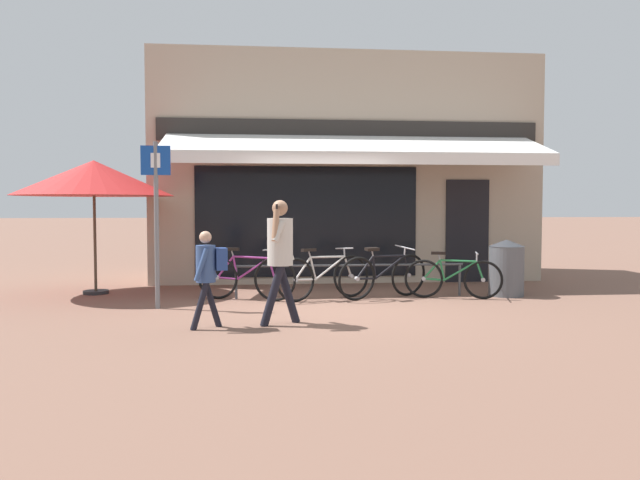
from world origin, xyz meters
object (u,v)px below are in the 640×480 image
Objects in this scene: cafe_parasol at (94,178)px; bicycle_silver at (324,276)px; bicycle_green at (453,278)px; pedestrian_child at (208,267)px; bicycle_black at (383,275)px; pedestrian_adult at (280,248)px; bicycle_purple at (246,277)px; parking_sign at (156,207)px; litter_bin at (506,268)px.

bicycle_silver is at bearing -15.11° from cafe_parasol.
pedestrian_child is (-3.90, -2.19, 0.43)m from bicycle_green.
bicycle_black is 1.35× the size of pedestrian_child.
pedestrian_adult is (-2.98, -2.01, 0.65)m from bicycle_green.
parking_sign reaches higher than bicycle_purple.
litter_bin is at bearing -24.50° from bicycle_silver.
bicycle_black is 2.88m from pedestrian_adult.
pedestrian_child is 4.25m from cafe_parasol.
bicycle_purple is 3.30m from cafe_parasol.
parking_sign is (-5.82, -0.76, 1.05)m from litter_bin.
pedestrian_child is at bearing 5.70° from pedestrian_adult.
bicycle_black is at bearing 19.64° from bicycle_purple.
bicycle_black reaches higher than bicycle_silver.
cafe_parasol is at bearing 172.19° from litter_bin.
pedestrian_child is at bearing -152.75° from bicycle_silver.
bicycle_green is (1.17, -0.13, -0.04)m from bicycle_black.
bicycle_silver is at bearing -115.83° from pedestrian_adult.
pedestrian_child reaches higher than bicycle_black.
pedestrian_adult is at bearing 179.18° from pedestrian_child.
cafe_parasol reaches higher than pedestrian_child.
pedestrian_adult is (-1.82, -2.14, 0.62)m from bicycle_black.
pedestrian_adult is (-0.80, -2.14, 0.62)m from bicycle_silver.
pedestrian_adult is at bearing -56.77° from bicycle_purple.
pedestrian_child is at bearing -165.43° from bicycle_black.
cafe_parasol is (-3.96, 1.07, 1.66)m from bicycle_silver.
bicycle_black is 5.35m from cafe_parasol.
bicycle_green is (3.47, -0.17, -0.04)m from bicycle_purple.
bicycle_silver is at bearing -167.03° from bicycle_green.
bicycle_purple is 1.29m from bicycle_silver.
parking_sign is at bearing 168.42° from bicycle_silver.
bicycle_purple is at bearing 152.08° from bicycle_silver.
litter_bin reaches higher than bicycle_green.
cafe_parasol is (-6.14, 1.20, 1.69)m from bicycle_green.
cafe_parasol is at bearing -68.29° from pedestrian_child.
cafe_parasol reaches higher than bicycle_purple.
pedestrian_adult is (0.49, -2.18, 0.62)m from bicycle_purple.
bicycle_silver is 0.66× the size of parking_sign.
bicycle_green is at bearing -151.21° from pedestrian_adult.
bicycle_green is 0.63× the size of parking_sign.
parking_sign reaches higher than cafe_parasol.
bicycle_purple is at bearing -112.09° from pedestrian_child.
litter_bin is (4.00, 2.23, -0.52)m from pedestrian_adult.
cafe_parasol reaches higher than bicycle_black.
bicycle_purple is 0.60× the size of cafe_parasol.
bicycle_green is 3.66m from pedestrian_adult.
parking_sign is at bearing -52.37° from cafe_parasol.
parking_sign is at bearing -73.24° from pedestrian_child.
litter_bin reaches higher than bicycle_black.
bicycle_black is 3.87m from parking_sign.
bicycle_silver is 0.61× the size of cafe_parasol.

